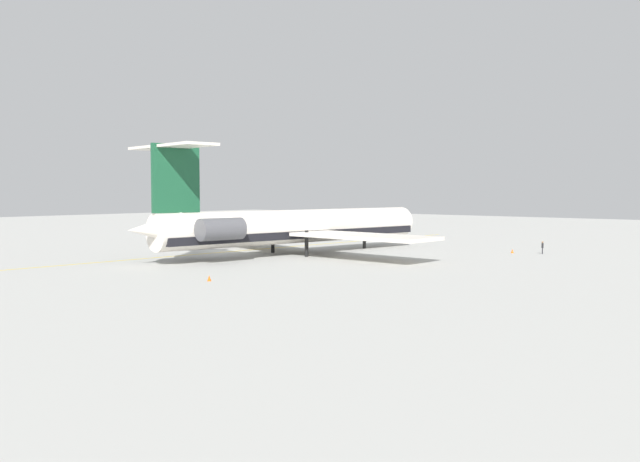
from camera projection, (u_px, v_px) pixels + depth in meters
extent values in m
plane|color=#ADADA8|center=(223.00, 251.00, 93.11)|extent=(287.97, 287.97, 0.00)
cylinder|color=silver|center=(297.00, 226.00, 88.87)|extent=(41.93, 10.19, 4.45)
cone|color=silver|center=(401.00, 222.00, 102.68)|extent=(5.18, 4.87, 4.27)
cone|color=silver|center=(155.00, 229.00, 75.04)|extent=(6.95, 4.65, 3.78)
cube|color=black|center=(297.00, 234.00, 88.93)|extent=(41.02, 10.15, 0.98)
cube|color=silver|center=(252.00, 228.00, 98.12)|extent=(11.22, 19.67, 0.44)
cube|color=silver|center=(363.00, 236.00, 80.94)|extent=(7.59, 18.77, 0.44)
cylinder|color=#515156|center=(189.00, 227.00, 82.01)|extent=(5.87, 3.33, 2.58)
cube|color=silver|center=(192.00, 227.00, 81.43)|extent=(3.50, 1.87, 0.53)
cylinder|color=#515156|center=(221.00, 229.00, 76.66)|extent=(5.87, 3.33, 2.58)
cube|color=silver|center=(217.00, 229.00, 77.24)|extent=(3.50, 1.87, 0.53)
cube|color=#195133|center=(176.00, 178.00, 76.53)|extent=(6.03, 1.28, 7.88)
cube|color=silver|center=(157.00, 148.00, 78.67)|extent=(5.03, 7.00, 0.31)
cube|color=silver|center=(188.00, 145.00, 73.33)|extent=(5.03, 7.00, 0.31)
cylinder|color=black|center=(364.00, 237.00, 97.43)|extent=(0.49, 0.49, 3.37)
cylinder|color=black|center=(273.00, 240.00, 90.73)|extent=(0.49, 0.49, 3.37)
cylinder|color=black|center=(307.00, 244.00, 85.41)|extent=(0.49, 0.49, 3.37)
cylinder|color=black|center=(542.00, 251.00, 89.04)|extent=(0.10, 0.10, 0.82)
cylinder|color=black|center=(542.00, 251.00, 88.89)|extent=(0.10, 0.10, 0.82)
cylinder|color=#262628|center=(542.00, 246.00, 88.92)|extent=(0.28, 0.28, 0.65)
sphere|color=#8C6647|center=(543.00, 242.00, 88.89)|extent=(0.26, 0.26, 0.26)
cylinder|color=#262628|center=(542.00, 245.00, 89.10)|extent=(0.08, 0.08, 0.55)
cylinder|color=#262628|center=(543.00, 245.00, 88.74)|extent=(0.08, 0.08, 0.55)
cylinder|color=black|center=(286.00, 235.00, 119.56)|extent=(0.11, 0.11, 0.86)
cylinder|color=black|center=(285.00, 235.00, 119.50)|extent=(0.11, 0.11, 0.86)
cylinder|color=orange|center=(286.00, 231.00, 119.48)|extent=(0.29, 0.29, 0.68)
sphere|color=#DBB28E|center=(286.00, 229.00, 119.45)|extent=(0.27, 0.27, 0.27)
cylinder|color=orange|center=(287.00, 231.00, 119.55)|extent=(0.08, 0.08, 0.58)
cylinder|color=orange|center=(285.00, 231.00, 119.41)|extent=(0.08, 0.08, 0.58)
cone|color=#EA590F|center=(512.00, 251.00, 90.39)|extent=(0.40, 0.40, 0.55)
cone|color=#EA590F|center=(209.00, 278.00, 62.44)|extent=(0.40, 0.40, 0.55)
cube|color=gold|center=(249.00, 250.00, 95.10)|extent=(93.88, 6.98, 0.01)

